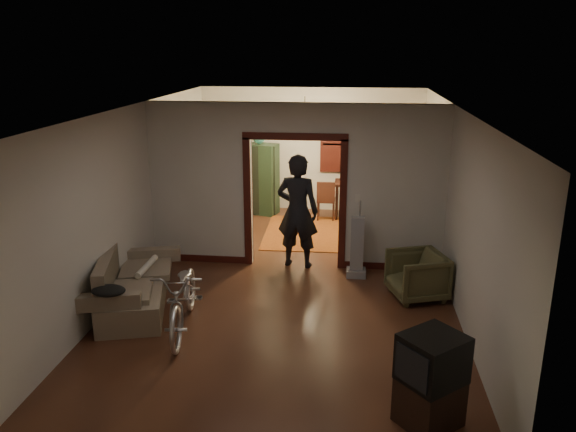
% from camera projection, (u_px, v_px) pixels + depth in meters
% --- Properties ---
extents(floor, '(5.00, 8.50, 0.01)m').
position_uv_depth(floor, '(290.00, 281.00, 9.15)').
color(floor, '#381C11').
rests_on(floor, ground).
extents(ceiling, '(5.00, 8.50, 0.01)m').
position_uv_depth(ceiling, '(290.00, 107.00, 8.33)').
color(ceiling, white).
rests_on(ceiling, floor).
extents(wall_back, '(5.00, 0.02, 2.80)m').
position_uv_depth(wall_back, '(311.00, 150.00, 12.78)').
color(wall_back, beige).
rests_on(wall_back, floor).
extents(wall_left, '(0.02, 8.50, 2.80)m').
position_uv_depth(wall_left, '(136.00, 194.00, 9.02)').
color(wall_left, beige).
rests_on(wall_left, floor).
extents(wall_right, '(0.02, 8.50, 2.80)m').
position_uv_depth(wall_right, '(455.00, 203.00, 8.46)').
color(wall_right, beige).
rests_on(wall_right, floor).
extents(partition_wall, '(5.00, 0.14, 2.80)m').
position_uv_depth(partition_wall, '(295.00, 187.00, 9.45)').
color(partition_wall, beige).
rests_on(partition_wall, floor).
extents(door_casing, '(1.74, 0.20, 2.32)m').
position_uv_depth(door_casing, '(295.00, 204.00, 9.54)').
color(door_casing, '#38110C').
rests_on(door_casing, floor).
extents(far_window, '(0.98, 0.06, 1.28)m').
position_uv_depth(far_window, '(342.00, 144.00, 12.62)').
color(far_window, black).
rests_on(far_window, wall_back).
extents(chandelier, '(0.24, 0.24, 0.24)m').
position_uv_depth(chandelier, '(305.00, 117.00, 10.84)').
color(chandelier, '#FFE0A5').
rests_on(chandelier, ceiling).
extents(light_switch, '(0.08, 0.01, 0.12)m').
position_uv_depth(light_switch, '(358.00, 198.00, 9.31)').
color(light_switch, silver).
rests_on(light_switch, partition_wall).
extents(sofa, '(1.32, 2.04, 0.87)m').
position_uv_depth(sofa, '(133.00, 280.00, 8.10)').
color(sofa, brown).
rests_on(sofa, floor).
extents(rolled_paper, '(0.09, 0.74, 0.09)m').
position_uv_depth(rolled_paper, '(147.00, 266.00, 8.35)').
color(rolled_paper, beige).
rests_on(rolled_paper, sofa).
extents(jacket, '(0.44, 0.33, 0.13)m').
position_uv_depth(jacket, '(108.00, 291.00, 7.16)').
color(jacket, black).
rests_on(jacket, sofa).
extents(bicycle, '(0.88, 1.88, 0.95)m').
position_uv_depth(bicycle, '(184.00, 297.00, 7.47)').
color(bicycle, silver).
rests_on(bicycle, floor).
extents(armchair, '(0.98, 0.97, 0.71)m').
position_uv_depth(armchair, '(417.00, 275.00, 8.46)').
color(armchair, '#4C492B').
rests_on(armchair, floor).
extents(tv_stand, '(0.75, 0.74, 0.50)m').
position_uv_depth(tv_stand, '(429.00, 401.00, 5.64)').
color(tv_stand, black).
rests_on(tv_stand, floor).
extents(crt_tv, '(0.77, 0.76, 0.49)m').
position_uv_depth(crt_tv, '(433.00, 359.00, 5.50)').
color(crt_tv, black).
rests_on(crt_tv, tv_stand).
extents(vacuum, '(0.37, 0.32, 1.04)m').
position_uv_depth(vacuum, '(357.00, 247.00, 9.18)').
color(vacuum, gray).
rests_on(vacuum, floor).
extents(person, '(0.78, 0.58, 1.97)m').
position_uv_depth(person, '(298.00, 211.00, 9.52)').
color(person, black).
rests_on(person, floor).
extents(oriental_rug, '(1.77, 2.29, 0.02)m').
position_uv_depth(oriental_rug, '(307.00, 233.00, 11.49)').
color(oriental_rug, maroon).
rests_on(oriental_rug, floor).
extents(locker, '(0.89, 0.65, 1.60)m').
position_uv_depth(locker, '(260.00, 179.00, 12.65)').
color(locker, '#1C2F1D').
rests_on(locker, floor).
extents(globe, '(0.26, 0.26, 0.26)m').
position_uv_depth(globe, '(259.00, 128.00, 12.32)').
color(globe, '#1E5972').
rests_on(globe, locker).
extents(desk, '(1.15, 0.72, 0.81)m').
position_uv_depth(desk, '(359.00, 200.00, 12.38)').
color(desk, black).
rests_on(desk, floor).
extents(desk_chair, '(0.47, 0.47, 0.88)m').
position_uv_depth(desk_chair, '(326.00, 200.00, 12.28)').
color(desk_chair, black).
rests_on(desk_chair, floor).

